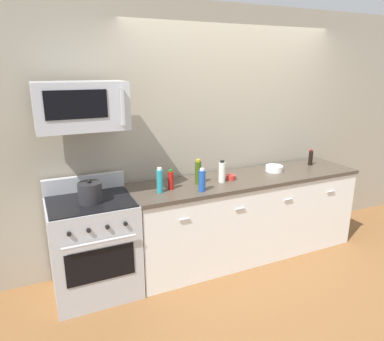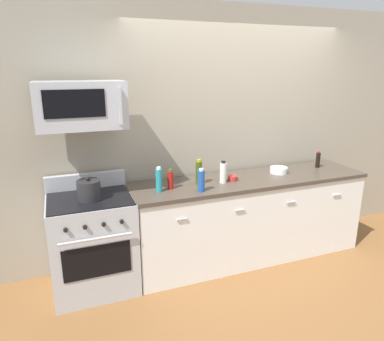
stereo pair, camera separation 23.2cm
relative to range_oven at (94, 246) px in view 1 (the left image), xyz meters
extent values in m
plane|color=brown|center=(1.67, 0.00, -0.47)|extent=(6.83, 6.83, 0.00)
cube|color=#9E937F|center=(1.67, 0.41, 0.88)|extent=(5.69, 0.10, 2.70)
cube|color=white|center=(1.67, 0.00, -0.03)|extent=(2.57, 0.62, 0.88)
cube|color=#473D33|center=(1.67, 0.00, 0.43)|extent=(2.60, 0.65, 0.04)
cube|color=black|center=(1.67, -0.28, -0.42)|extent=(2.57, 0.02, 0.10)
cylinder|color=silver|center=(0.78, -0.33, 0.25)|extent=(0.10, 0.02, 0.02)
cylinder|color=silver|center=(1.37, -0.33, 0.25)|extent=(0.10, 0.02, 0.02)
cylinder|color=silver|center=(1.97, -0.33, 0.25)|extent=(0.10, 0.02, 0.02)
cylinder|color=silver|center=(2.57, -0.33, 0.25)|extent=(0.10, 0.02, 0.02)
cube|color=#B7BABF|center=(0.00, 0.00, -0.01)|extent=(0.76, 0.64, 0.91)
cube|color=black|center=(0.00, -0.33, -0.02)|extent=(0.58, 0.01, 0.30)
cylinder|color=#B7BABF|center=(0.00, -0.36, 0.21)|extent=(0.61, 0.02, 0.02)
cube|color=#B7BABF|center=(0.00, 0.29, 0.52)|extent=(0.76, 0.06, 0.16)
cube|color=black|center=(0.00, 0.00, 0.45)|extent=(0.73, 0.61, 0.01)
cylinder|color=black|center=(-0.23, -0.34, 0.32)|extent=(0.04, 0.02, 0.04)
cylinder|color=black|center=(-0.08, -0.34, 0.32)|extent=(0.04, 0.02, 0.04)
cylinder|color=black|center=(0.08, -0.34, 0.32)|extent=(0.04, 0.02, 0.04)
cylinder|color=black|center=(0.23, -0.34, 0.32)|extent=(0.04, 0.02, 0.04)
cube|color=#B7BABF|center=(0.00, 0.05, 1.28)|extent=(0.74, 0.40, 0.40)
cube|color=black|center=(-0.06, -0.16, 1.31)|extent=(0.48, 0.01, 0.22)
cube|color=#B7BABF|center=(0.30, -0.17, 1.28)|extent=(0.02, 0.04, 0.30)
cylinder|color=silver|center=(1.33, -0.04, 0.56)|extent=(0.07, 0.07, 0.21)
cylinder|color=black|center=(1.33, -0.04, 0.67)|extent=(0.05, 0.05, 0.02)
cylinder|color=#1E4CA5|center=(1.02, -0.20, 0.55)|extent=(0.07, 0.07, 0.21)
cylinder|color=silver|center=(1.02, -0.20, 0.67)|extent=(0.04, 0.04, 0.02)
cylinder|color=#B21914|center=(0.77, -0.02, 0.54)|extent=(0.06, 0.06, 0.18)
cylinder|color=#19721E|center=(0.77, -0.02, 0.64)|extent=(0.04, 0.04, 0.02)
cylinder|color=teal|center=(0.64, -0.07, 0.56)|extent=(0.06, 0.06, 0.22)
cylinder|color=white|center=(0.64, -0.07, 0.68)|extent=(0.04, 0.04, 0.02)
cylinder|color=black|center=(2.62, 0.09, 0.54)|extent=(0.05, 0.05, 0.17)
cylinder|color=maroon|center=(2.62, 0.09, 0.63)|extent=(0.03, 0.03, 0.02)
cylinder|color=#385114|center=(1.08, 0.01, 0.57)|extent=(0.06, 0.06, 0.23)
cylinder|color=#B29919|center=(1.08, 0.01, 0.70)|extent=(0.04, 0.04, 0.02)
cylinder|color=#B72D28|center=(1.46, -0.01, 0.48)|extent=(0.10, 0.10, 0.05)
torus|color=#B72D28|center=(1.46, -0.01, 0.50)|extent=(0.10, 0.10, 0.01)
cylinder|color=#B72D28|center=(1.46, -0.01, 0.45)|extent=(0.06, 0.06, 0.01)
cylinder|color=white|center=(2.06, 0.05, 0.48)|extent=(0.19, 0.19, 0.07)
torus|color=white|center=(2.06, 0.05, 0.51)|extent=(0.19, 0.19, 0.01)
cylinder|color=white|center=(2.06, 0.05, 0.46)|extent=(0.11, 0.11, 0.01)
cylinder|color=#262628|center=(0.00, -0.05, 0.54)|extent=(0.21, 0.21, 0.18)
sphere|color=black|center=(0.00, -0.05, 0.65)|extent=(0.04, 0.04, 0.04)
camera|label=1|loc=(-0.42, -3.07, 1.60)|focal=33.23mm
camera|label=2|loc=(-0.21, -3.16, 1.60)|focal=33.23mm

